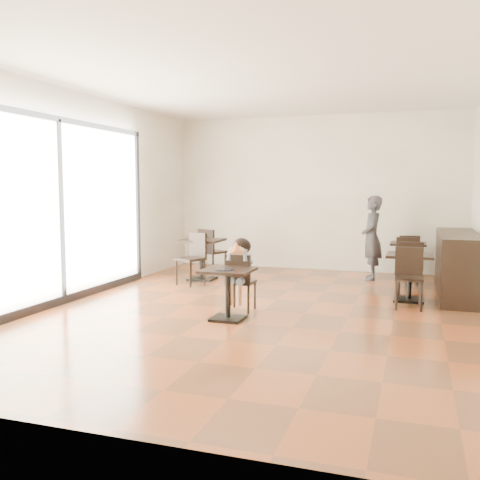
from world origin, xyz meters
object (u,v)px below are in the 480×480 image
at_px(adult_patron, 372,238).
at_px(chair_back_a, 408,256).
at_px(child, 241,275).
at_px(cafe_table_left, 202,260).
at_px(chair_left_b, 190,259).
at_px(child_table, 228,294).
at_px(chair_left_a, 213,252).
at_px(chair_mid_b, 409,279).
at_px(cafe_table_mid, 409,278).
at_px(child_chair, 241,282).
at_px(cafe_table_back, 408,261).
at_px(chair_back_b, 407,261).
at_px(chair_mid_a, 410,268).

relative_size(adult_patron, chair_back_a, 1.90).
relative_size(child, cafe_table_left, 1.33).
xyz_separation_m(adult_patron, chair_left_b, (-2.99, -1.59, -0.33)).
height_order(cafe_table_left, chair_back_a, chair_back_a).
xyz_separation_m(child_table, chair_left_a, (-1.47, 3.25, 0.12)).
bearing_deg(chair_mid_b, cafe_table_mid, 87.39).
bearing_deg(child, cafe_table_mid, 32.46).
relative_size(child_chair, adult_patron, 0.51).
bearing_deg(chair_left_a, cafe_table_back, -144.99).
distance_m(child_chair, chair_back_b, 3.66).
bearing_deg(child_table, cafe_table_left, 118.56).
bearing_deg(chair_back_a, cafe_table_back, 82.34).
bearing_deg(chair_back_a, adult_patron, 24.63).
height_order(cafe_table_back, chair_back_a, chair_back_a).
height_order(chair_left_b, chair_back_a, chair_left_b).
height_order(adult_patron, cafe_table_mid, adult_patron).
xyz_separation_m(child, chair_left_a, (-1.47, 2.70, -0.05)).
relative_size(cafe_table_mid, chair_mid_a, 0.83).
relative_size(cafe_table_mid, chair_mid_b, 0.83).
distance_m(cafe_table_back, chair_back_b, 0.55).
xyz_separation_m(adult_patron, chair_left_a, (-2.99, -0.49, -0.33)).
xyz_separation_m(child, chair_back_b, (2.17, 2.94, -0.10)).
height_order(child, chair_left_a, child).
xyz_separation_m(cafe_table_mid, chair_left_b, (-3.69, 0.19, 0.10)).
xyz_separation_m(chair_mid_a, chair_back_a, (-0.05, 1.64, -0.02)).
height_order(chair_back_a, chair_back_b, same).
relative_size(child_table, chair_left_a, 0.73).
bearing_deg(child_chair, chair_left_a, -61.44).
bearing_deg(chair_mid_b, chair_left_b, 166.08).
xyz_separation_m(chair_mid_a, chair_left_a, (-3.69, 0.74, 0.03)).
height_order(cafe_table_left, chair_left_b, chair_left_b).
relative_size(chair_mid_a, chair_left_b, 0.94).
bearing_deg(child, chair_back_b, 53.62).
height_order(child, chair_mid_b, child).
distance_m(child, chair_left_b, 2.18).
xyz_separation_m(child_table, chair_mid_b, (2.22, 1.41, 0.10)).
height_order(child, chair_back_b, child).
distance_m(child_chair, chair_back_a, 4.21).
bearing_deg(chair_left_b, cafe_table_mid, 19.84).
height_order(child_chair, cafe_table_back, child_chair).
distance_m(adult_patron, chair_back_b, 0.79).
height_order(adult_patron, chair_left_b, adult_patron).
bearing_deg(chair_mid_a, cafe_table_back, -90.57).
bearing_deg(child_chair, cafe_table_back, -121.83).
bearing_deg(chair_left_a, adult_patron, -147.93).
relative_size(cafe_table_left, chair_left_b, 0.83).
bearing_deg(chair_mid_b, chair_back_a, 88.53).
bearing_deg(child_chair, cafe_table_left, -55.65).
relative_size(child, chair_left_a, 1.11).
bearing_deg(chair_left_b, chair_left_a, 112.77).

